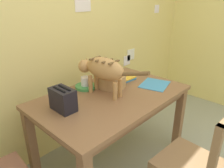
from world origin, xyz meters
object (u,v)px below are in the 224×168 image
(coffee_mug, at_px, (86,81))
(wicker_basket, at_px, (111,80))
(saucer_bowl, at_px, (86,87))
(book_stack, at_px, (127,78))
(toaster, at_px, (63,99))
(magazine, at_px, (155,84))
(dining_table, at_px, (112,104))
(cat, at_px, (103,69))
(wooden_chair_near, at_px, (196,165))

(coffee_mug, bearing_deg, wicker_basket, -34.30)
(saucer_bowl, xyz_separation_m, book_stack, (0.43, -0.14, 0.00))
(saucer_bowl, relative_size, wicker_basket, 0.68)
(saucer_bowl, relative_size, book_stack, 1.14)
(saucer_bowl, xyz_separation_m, toaster, (-0.38, -0.20, 0.07))
(saucer_bowl, xyz_separation_m, magazine, (0.51, -0.42, -0.01))
(dining_table, xyz_separation_m, cat, (-0.04, 0.07, 0.31))
(cat, xyz_separation_m, toaster, (-0.40, 0.01, -0.14))
(dining_table, bearing_deg, toaster, 169.53)
(book_stack, relative_size, wooden_chair_near, 0.18)
(book_stack, bearing_deg, dining_table, -159.77)
(dining_table, distance_m, book_stack, 0.40)
(magazine, height_order, book_stack, book_stack)
(toaster, bearing_deg, coffee_mug, 27.25)
(dining_table, relative_size, saucer_bowl, 6.88)
(saucer_bowl, height_order, coffee_mug, coffee_mug)
(book_stack, distance_m, toaster, 0.81)
(saucer_bowl, distance_m, wicker_basket, 0.25)
(cat, xyz_separation_m, wicker_basket, (0.18, 0.07, -0.16))
(magazine, distance_m, book_stack, 0.29)
(saucer_bowl, bearing_deg, wicker_basket, -33.81)
(cat, height_order, magazine, cat)
(toaster, bearing_deg, wooden_chair_near, -62.90)
(book_stack, bearing_deg, coffee_mug, 161.10)
(wicker_basket, relative_size, toaster, 1.43)
(toaster, height_order, wooden_chair_near, wooden_chair_near)
(saucer_bowl, height_order, book_stack, book_stack)
(wicker_basket, bearing_deg, toaster, -173.81)
(cat, height_order, book_stack, cat)
(coffee_mug, xyz_separation_m, wicker_basket, (0.20, -0.13, -0.01))
(dining_table, height_order, magazine, magazine)
(wicker_basket, bearing_deg, magazine, -43.05)
(saucer_bowl, xyz_separation_m, wicker_basket, (0.20, -0.13, 0.05))
(magazine, bearing_deg, cat, 140.19)
(dining_table, relative_size, toaster, 6.63)
(saucer_bowl, distance_m, wooden_chair_near, 1.11)
(coffee_mug, xyz_separation_m, wooden_chair_near, (0.06, -1.07, -0.35))
(coffee_mug, bearing_deg, magazine, -39.89)
(coffee_mug, bearing_deg, cat, -83.97)
(dining_table, relative_size, coffee_mug, 10.75)
(book_stack, height_order, wooden_chair_near, wooden_chair_near)
(dining_table, bearing_deg, saucer_bowl, 102.53)
(cat, relative_size, magazine, 2.44)
(saucer_bowl, xyz_separation_m, coffee_mug, (0.00, -0.00, 0.05))
(coffee_mug, distance_m, magazine, 0.66)
(magazine, bearing_deg, book_stack, 91.24)
(coffee_mug, height_order, wicker_basket, wicker_basket)
(book_stack, relative_size, wicker_basket, 0.59)
(cat, distance_m, saucer_bowl, 0.29)
(toaster, bearing_deg, cat, -0.91)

